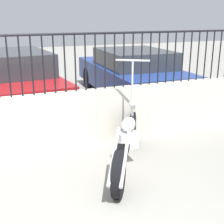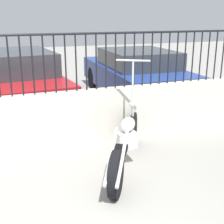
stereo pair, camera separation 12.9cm
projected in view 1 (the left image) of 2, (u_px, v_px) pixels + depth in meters
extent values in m
cube|color=beige|center=(26.00, 126.00, 4.81)|extent=(10.11, 0.18, 0.95)
cylinder|color=black|center=(8.00, 67.00, 4.48)|extent=(0.02, 0.02, 0.91)
cylinder|color=black|center=(20.00, 66.00, 4.54)|extent=(0.02, 0.02, 0.91)
cylinder|color=black|center=(32.00, 65.00, 4.60)|extent=(0.02, 0.02, 0.91)
cylinder|color=black|center=(43.00, 65.00, 4.66)|extent=(0.02, 0.02, 0.91)
cylinder|color=black|center=(54.00, 64.00, 4.72)|extent=(0.02, 0.02, 0.91)
cylinder|color=black|center=(65.00, 63.00, 4.78)|extent=(0.02, 0.02, 0.91)
cylinder|color=black|center=(75.00, 63.00, 4.84)|extent=(0.02, 0.02, 0.91)
cylinder|color=black|center=(85.00, 62.00, 4.90)|extent=(0.02, 0.02, 0.91)
cylinder|color=black|center=(95.00, 62.00, 4.96)|extent=(0.02, 0.02, 0.91)
cylinder|color=black|center=(105.00, 61.00, 5.02)|extent=(0.02, 0.02, 0.91)
cylinder|color=black|center=(115.00, 60.00, 5.08)|extent=(0.02, 0.02, 0.91)
cylinder|color=black|center=(124.00, 60.00, 5.14)|extent=(0.02, 0.02, 0.91)
cylinder|color=black|center=(133.00, 59.00, 5.20)|extent=(0.02, 0.02, 0.91)
cylinder|color=black|center=(142.00, 59.00, 5.26)|extent=(0.02, 0.02, 0.91)
cylinder|color=black|center=(150.00, 58.00, 5.32)|extent=(0.02, 0.02, 0.91)
cylinder|color=black|center=(159.00, 58.00, 5.39)|extent=(0.02, 0.02, 0.91)
cylinder|color=black|center=(167.00, 57.00, 5.45)|extent=(0.02, 0.02, 0.91)
cylinder|color=black|center=(175.00, 57.00, 5.51)|extent=(0.02, 0.02, 0.91)
cylinder|color=black|center=(183.00, 57.00, 5.57)|extent=(0.02, 0.02, 0.91)
cylinder|color=black|center=(191.00, 56.00, 5.63)|extent=(0.02, 0.02, 0.91)
cylinder|color=black|center=(198.00, 56.00, 5.69)|extent=(0.02, 0.02, 0.91)
cylinder|color=black|center=(205.00, 55.00, 5.75)|extent=(0.02, 0.02, 0.91)
cylinder|color=black|center=(213.00, 55.00, 5.81)|extent=(0.02, 0.02, 0.91)
cylinder|color=black|center=(220.00, 54.00, 5.87)|extent=(0.02, 0.02, 0.91)
cylinder|color=black|center=(18.00, 35.00, 4.41)|extent=(10.11, 0.04, 0.04)
cylinder|color=black|center=(132.00, 129.00, 5.22)|extent=(0.36, 0.52, 0.57)
cylinder|color=black|center=(119.00, 174.00, 3.73)|extent=(0.40, 0.55, 0.58)
cylinder|color=orange|center=(127.00, 148.00, 4.47)|extent=(0.82, 1.26, 0.06)
cube|color=silver|center=(127.00, 140.00, 4.49)|extent=(0.28, 0.18, 0.24)
ellipsoid|color=white|center=(128.00, 124.00, 4.55)|extent=(0.40, 0.47, 0.18)
cube|color=black|center=(122.00, 150.00, 3.96)|extent=(0.28, 0.32, 0.06)
cylinder|color=silver|center=(132.00, 116.00, 5.06)|extent=(0.15, 0.21, 0.51)
sphere|color=silver|center=(132.00, 104.00, 4.93)|extent=(0.11, 0.11, 0.11)
cylinder|color=silver|center=(132.00, 82.00, 4.80)|extent=(0.03, 0.03, 0.67)
cylinder|color=silver|center=(133.00, 60.00, 4.70)|extent=(0.46, 0.30, 0.03)
cylinder|color=silver|center=(125.00, 156.00, 3.70)|extent=(0.45, 0.69, 0.45)
cylinder|color=silver|center=(114.00, 155.00, 3.73)|extent=(0.45, 0.69, 0.45)
cylinder|color=black|center=(32.00, 79.00, 9.18)|extent=(0.16, 0.65, 0.64)
cylinder|color=black|center=(63.00, 101.00, 6.77)|extent=(0.16, 0.65, 0.64)
cube|color=#AD191E|center=(12.00, 83.00, 7.57)|extent=(2.07, 4.70, 0.57)
cube|color=#2D3338|center=(12.00, 62.00, 7.21)|extent=(1.71, 2.31, 0.51)
cylinder|color=black|center=(88.00, 78.00, 9.28)|extent=(0.14, 0.64, 0.64)
cylinder|color=black|center=(138.00, 75.00, 9.81)|extent=(0.14, 0.64, 0.64)
cylinder|color=black|center=(119.00, 100.00, 6.90)|extent=(0.14, 0.64, 0.64)
cylinder|color=black|center=(184.00, 94.00, 7.43)|extent=(0.14, 0.64, 0.64)
cube|color=navy|center=(131.00, 77.00, 8.28)|extent=(1.98, 4.35, 0.61)
cube|color=#2D3338|center=(134.00, 58.00, 7.94)|extent=(1.69, 2.13, 0.42)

